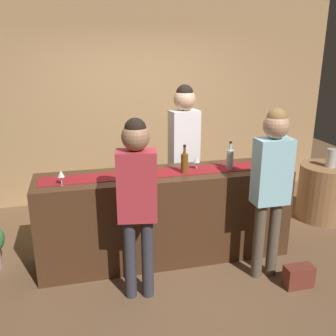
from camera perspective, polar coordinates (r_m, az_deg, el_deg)
ground_plane at (r=4.33m, az=-0.37°, el=-13.12°), size 10.00×10.00×0.00m
back_wall at (r=5.63m, az=-4.93°, el=9.85°), size 6.00×0.12×2.90m
bar_counter at (r=4.10m, az=-0.39°, el=-7.23°), size 2.67×0.60×0.98m
counter_runner_cloth at (r=3.92m, az=-0.40°, el=-0.68°), size 2.54×0.28×0.01m
wine_bottle_amber at (r=3.87m, az=2.49°, el=0.80°), size 0.07×0.07×0.30m
wine_bottle_clear at (r=4.06m, az=9.33°, el=1.36°), size 0.07×0.07×0.30m
wine_glass_near_customer at (r=4.01m, az=4.37°, el=1.23°), size 0.07×0.07×0.14m
wine_glass_mid_counter at (r=3.69m, az=-15.87°, el=-0.91°), size 0.07×0.07×0.14m
wine_glass_far_end at (r=3.88m, az=-4.85°, el=0.66°), size 0.07×0.07×0.14m
bartender at (r=4.50m, az=2.44°, el=3.92°), size 0.37×0.26×1.82m
customer_sipping at (r=3.68m, az=15.38°, el=-1.33°), size 0.34×0.24×1.71m
customer_browsing at (r=3.25m, az=-4.71°, el=-3.66°), size 0.37×0.25×1.69m
round_side_table at (r=5.49m, az=22.49°, el=-3.37°), size 0.68×0.68×0.74m
vase_on_side_table at (r=5.30m, az=23.44°, el=1.39°), size 0.13×0.13×0.24m
handbag at (r=4.01m, az=19.12°, el=-15.21°), size 0.28×0.14×0.22m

